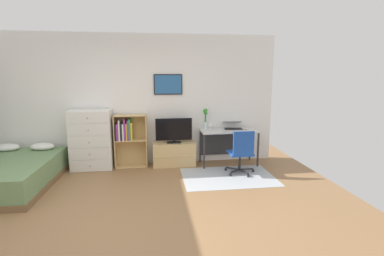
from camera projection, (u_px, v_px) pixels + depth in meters
name	position (u px, v px, depth m)	size (l,w,h in m)	color
ground_plane	(121.00, 217.00, 3.88)	(7.20, 7.20, 0.00)	#936B44
wall_back_with_posters	(131.00, 100.00, 6.00)	(6.12, 0.09, 2.70)	white
area_rug	(228.00, 177.00, 5.41)	(1.70, 1.20, 0.01)	#B2B7BC
bed	(7.00, 174.00, 4.90)	(1.52, 2.05, 0.58)	brown
dresser	(91.00, 140.00, 5.77)	(0.80, 0.46, 1.20)	white
bookshelf	(128.00, 136.00, 5.92)	(0.65, 0.30, 1.08)	tan
tv_stand	(174.00, 154.00, 6.07)	(0.88, 0.41, 0.49)	tan
television	(174.00, 131.00, 5.95)	(0.75, 0.16, 0.51)	black
desk	(228.00, 136.00, 6.15)	(1.19, 0.56, 0.74)	silver
office_chair	(241.00, 151.00, 5.46)	(0.56, 0.58, 0.86)	#232326
laptop	(233.00, 126.00, 6.17)	(0.44, 0.46, 0.17)	#B7B7BC
computer_mouse	(246.00, 129.00, 6.10)	(0.06, 0.10, 0.03)	silver
bamboo_vase	(205.00, 118.00, 6.11)	(0.10, 0.11, 0.44)	silver
wine_glass	(211.00, 124.00, 5.94)	(0.07, 0.07, 0.18)	silver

